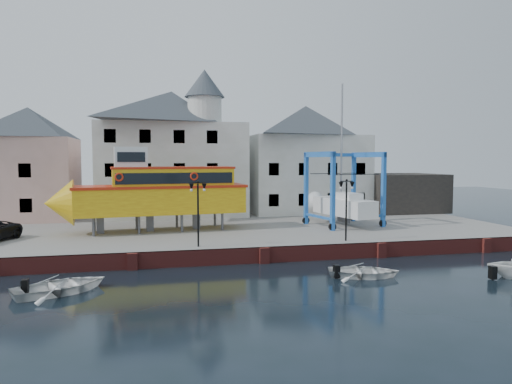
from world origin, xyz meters
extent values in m
plane|color=black|center=(0.00, 0.00, 0.00)|extent=(140.00, 140.00, 0.00)
cube|color=slate|center=(0.00, 11.00, 0.50)|extent=(44.00, 22.00, 1.00)
cube|color=maroon|center=(0.00, 0.12, 0.50)|extent=(44.00, 0.25, 1.00)
cube|color=maroon|center=(-8.00, -0.05, 0.50)|extent=(0.60, 0.36, 1.00)
cube|color=maroon|center=(0.00, -0.05, 0.50)|extent=(0.60, 0.36, 1.00)
cube|color=maroon|center=(8.00, -0.05, 0.50)|extent=(0.60, 0.36, 1.00)
cube|color=maroon|center=(16.00, -0.05, 0.50)|extent=(0.60, 0.36, 1.00)
cube|color=beige|center=(-18.00, 18.00, 4.75)|extent=(8.00, 7.00, 7.50)
pyramid|color=#383D46|center=(-18.00, 18.00, 9.90)|extent=(8.00, 7.00, 2.80)
cube|color=black|center=(-17.50, 14.54, 2.60)|extent=(1.00, 0.08, 1.20)
cube|color=black|center=(-17.50, 14.54, 5.60)|extent=(1.00, 0.08, 1.20)
cube|color=beige|center=(-5.00, 18.50, 5.50)|extent=(14.00, 8.00, 9.00)
pyramid|color=#383D46|center=(-5.00, 18.50, 11.60)|extent=(14.00, 8.00, 3.20)
cube|color=black|center=(-10.50, 14.54, 2.60)|extent=(1.00, 0.08, 1.20)
cube|color=black|center=(-7.50, 14.54, 2.60)|extent=(1.00, 0.08, 1.20)
cube|color=black|center=(-4.50, 14.54, 2.60)|extent=(1.00, 0.08, 1.20)
cube|color=black|center=(-1.50, 14.54, 2.60)|extent=(1.00, 0.08, 1.20)
cube|color=black|center=(-10.50, 14.54, 5.60)|extent=(1.00, 0.08, 1.20)
cube|color=black|center=(-7.50, 14.54, 5.60)|extent=(1.00, 0.08, 1.20)
cube|color=black|center=(-4.50, 14.54, 5.60)|extent=(1.00, 0.08, 1.20)
cube|color=black|center=(-1.50, 14.54, 5.60)|extent=(1.00, 0.08, 1.20)
cube|color=black|center=(-10.50, 14.54, 8.60)|extent=(1.00, 0.08, 1.20)
cube|color=black|center=(-7.50, 14.54, 8.60)|extent=(1.00, 0.08, 1.20)
cube|color=black|center=(-4.50, 14.54, 8.60)|extent=(1.00, 0.08, 1.20)
cube|color=black|center=(-1.50, 14.54, 8.60)|extent=(1.00, 0.08, 1.20)
cylinder|color=beige|center=(-2.00, 16.10, 11.20)|extent=(3.20, 3.20, 2.40)
cone|color=#383D46|center=(-2.00, 16.10, 13.70)|extent=(3.80, 3.80, 2.60)
cube|color=beige|center=(9.00, 19.00, 5.00)|extent=(12.00, 8.00, 8.00)
pyramid|color=#383D46|center=(9.00, 19.00, 10.60)|extent=(12.00, 8.00, 3.20)
cube|color=black|center=(4.50, 15.04, 2.60)|extent=(1.00, 0.08, 1.20)
cube|color=black|center=(7.50, 15.04, 2.60)|extent=(1.00, 0.08, 1.20)
cube|color=black|center=(10.50, 15.04, 2.60)|extent=(1.00, 0.08, 1.20)
cube|color=black|center=(13.50, 15.04, 2.60)|extent=(1.00, 0.08, 1.20)
cube|color=black|center=(4.50, 15.04, 5.60)|extent=(1.00, 0.08, 1.20)
cube|color=black|center=(7.50, 15.04, 5.60)|extent=(1.00, 0.08, 1.20)
cube|color=black|center=(10.50, 15.04, 5.60)|extent=(1.00, 0.08, 1.20)
cube|color=black|center=(13.50, 15.04, 5.60)|extent=(1.00, 0.08, 1.20)
cube|color=black|center=(19.00, 17.00, 3.00)|extent=(8.00, 7.00, 4.00)
cylinder|color=black|center=(-4.00, 1.20, 3.00)|extent=(0.12, 0.12, 4.00)
cube|color=black|center=(-4.00, 1.20, 5.05)|extent=(0.90, 0.06, 0.06)
sphere|color=black|center=(-4.00, 1.20, 5.12)|extent=(0.16, 0.16, 0.16)
cone|color=black|center=(-4.40, 1.20, 4.78)|extent=(0.32, 0.32, 0.45)
sphere|color=white|center=(-4.40, 1.20, 4.60)|extent=(0.18, 0.18, 0.18)
cone|color=black|center=(-3.60, 1.20, 4.78)|extent=(0.32, 0.32, 0.45)
sphere|color=white|center=(-3.60, 1.20, 4.60)|extent=(0.18, 0.18, 0.18)
cylinder|color=black|center=(6.00, 1.20, 3.00)|extent=(0.12, 0.12, 4.00)
cube|color=black|center=(6.00, 1.20, 5.05)|extent=(0.90, 0.06, 0.06)
sphere|color=black|center=(6.00, 1.20, 5.12)|extent=(0.16, 0.16, 0.16)
cone|color=black|center=(5.60, 1.20, 4.78)|extent=(0.32, 0.32, 0.45)
sphere|color=white|center=(5.60, 1.20, 4.60)|extent=(0.18, 0.18, 0.18)
cone|color=black|center=(6.40, 1.20, 4.78)|extent=(0.32, 0.32, 0.45)
sphere|color=white|center=(6.40, 1.20, 4.60)|extent=(0.18, 0.18, 0.18)
cylinder|color=#59595E|center=(-11.01, 6.66, 1.68)|extent=(0.22, 0.22, 1.36)
cylinder|color=#59595E|center=(-11.29, 9.18, 1.68)|extent=(0.22, 0.22, 1.36)
cylinder|color=#59595E|center=(-7.86, 7.00, 1.68)|extent=(0.22, 0.22, 1.36)
cylinder|color=#59595E|center=(-8.13, 9.52, 1.68)|extent=(0.22, 0.22, 1.36)
cylinder|color=#59595E|center=(-4.71, 7.34, 1.68)|extent=(0.22, 0.22, 1.36)
cylinder|color=#59595E|center=(-4.98, 9.86, 1.68)|extent=(0.22, 0.22, 1.36)
cylinder|color=#59595E|center=(-1.55, 7.68, 1.68)|extent=(0.22, 0.22, 1.36)
cylinder|color=#59595E|center=(-1.83, 10.21, 1.68)|extent=(0.22, 0.22, 1.36)
cube|color=#59595E|center=(-10.70, 7.97, 1.68)|extent=(0.59, 0.51, 1.36)
cube|color=#59595E|center=(-7.10, 8.36, 1.68)|extent=(0.59, 0.51, 1.36)
cube|color=#59595E|center=(-3.49, 8.75, 1.68)|extent=(0.59, 0.51, 1.36)
cube|color=orange|center=(-6.19, 8.46, 3.36)|extent=(12.98, 4.79, 1.99)
cone|color=orange|center=(-13.49, 7.66, 3.36)|extent=(2.35, 3.64, 3.44)
cube|color=red|center=(-6.19, 8.46, 4.44)|extent=(13.27, 4.96, 0.20)
cube|color=orange|center=(-5.29, 8.55, 5.08)|extent=(9.34, 4.04, 1.45)
cube|color=black|center=(-5.12, 6.99, 5.12)|extent=(8.65, 1.00, 0.82)
cube|color=black|center=(-5.46, 10.11, 5.12)|extent=(8.65, 1.00, 0.82)
cube|color=red|center=(-5.29, 8.55, 5.88)|extent=(9.53, 4.15, 0.16)
cube|color=white|center=(-8.45, 8.21, 6.63)|extent=(2.60, 2.60, 1.65)
cube|color=black|center=(-8.32, 7.01, 6.70)|extent=(1.97, 0.27, 0.72)
torus|color=red|center=(-9.17, 6.50, 5.26)|extent=(0.64, 0.19, 0.63)
torus|color=red|center=(-3.77, 7.09, 5.26)|extent=(0.64, 0.19, 0.63)
cube|color=#257BB8|center=(6.77, 5.56, 4.04)|extent=(0.36, 0.36, 6.09)
cylinder|color=black|center=(6.77, 5.56, 1.30)|extent=(0.64, 0.34, 0.61)
cube|color=#257BB8|center=(5.93, 9.51, 4.04)|extent=(0.36, 0.36, 6.09)
cylinder|color=black|center=(5.93, 9.51, 1.30)|extent=(0.64, 0.34, 0.61)
cube|color=#257BB8|center=(11.57, 6.58, 4.04)|extent=(0.36, 0.36, 6.09)
cylinder|color=black|center=(11.57, 6.58, 1.30)|extent=(0.64, 0.34, 0.61)
cube|color=#257BB8|center=(10.73, 10.53, 4.04)|extent=(0.36, 0.36, 6.09)
cylinder|color=black|center=(10.73, 10.53, 1.30)|extent=(0.64, 0.34, 0.61)
cube|color=#257BB8|center=(6.35, 7.54, 6.93)|extent=(1.20, 4.32, 0.43)
cube|color=#257BB8|center=(6.35, 7.54, 1.87)|extent=(1.11, 4.30, 0.18)
cube|color=#257BB8|center=(11.15, 8.56, 6.93)|extent=(1.20, 4.32, 0.43)
cube|color=#257BB8|center=(11.15, 8.56, 1.87)|extent=(1.11, 4.30, 0.18)
cube|color=#257BB8|center=(8.33, 10.02, 6.93)|extent=(5.17, 1.38, 0.30)
cube|color=white|center=(8.75, 8.05, 2.57)|extent=(3.31, 6.79, 1.39)
cone|color=white|center=(7.95, 11.83, 2.57)|extent=(2.25, 1.78, 2.00)
cube|color=#59595E|center=(8.75, 8.05, 1.57)|extent=(0.53, 1.57, 0.61)
cube|color=white|center=(8.84, 7.62, 3.52)|extent=(1.90, 2.84, 0.52)
cylinder|color=#99999E|center=(8.66, 8.47, 8.04)|extent=(0.19, 0.19, 9.56)
cube|color=black|center=(9.08, 6.52, 5.33)|extent=(4.54, 1.08, 0.05)
cube|color=black|center=(8.43, 9.58, 5.33)|extent=(4.54, 1.08, 0.05)
imported|color=white|center=(4.64, -4.42, 0.00)|extent=(4.56, 3.81, 0.81)
imported|color=white|center=(-11.18, -4.11, 0.00)|extent=(5.34, 4.79, 0.91)
camera|label=1|loc=(-6.48, -27.50, 6.47)|focal=32.00mm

